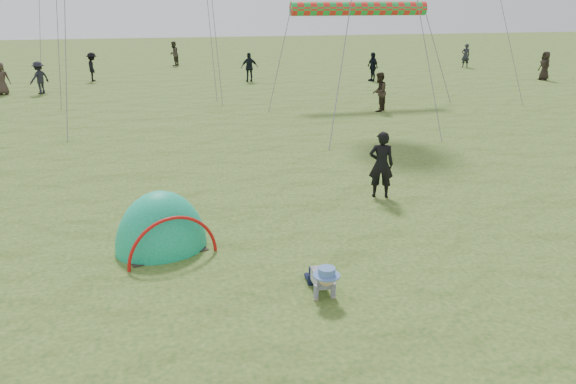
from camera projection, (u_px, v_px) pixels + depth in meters
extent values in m
plane|color=#264C18|center=(345.00, 309.00, 9.05)|extent=(140.00, 140.00, 0.00)
ellipsoid|color=#00975A|center=(162.00, 248.00, 11.29)|extent=(2.22, 2.01, 2.38)
imported|color=black|center=(381.00, 165.00, 13.96)|extent=(0.71, 0.58, 1.69)
imported|color=black|center=(379.00, 92.00, 24.81)|extent=(1.03, 1.06, 1.72)
imported|color=black|center=(249.00, 67.00, 33.82)|extent=(1.01, 0.43, 1.72)
imported|color=black|center=(545.00, 66.00, 34.54)|extent=(0.56, 0.86, 1.73)
imported|color=black|center=(93.00, 67.00, 34.04)|extent=(0.77, 1.18, 1.71)
imported|color=#3D2E29|center=(1.00, 79.00, 29.18)|extent=(0.86, 0.60, 1.67)
imported|color=#202129|center=(466.00, 56.00, 41.00)|extent=(0.67, 0.50, 1.69)
imported|color=#352E27|center=(174.00, 54.00, 41.98)|extent=(1.01, 1.08, 1.79)
imported|color=black|center=(373.00, 67.00, 34.06)|extent=(0.61, 1.08, 1.73)
imported|color=black|center=(39.00, 78.00, 29.48)|extent=(1.21, 1.21, 1.68)
cylinder|color=red|center=(359.00, 9.00, 26.41)|extent=(6.66, 0.64, 0.64)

